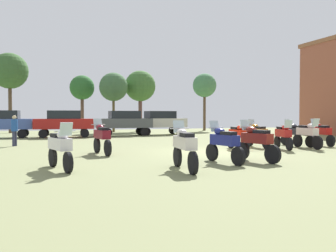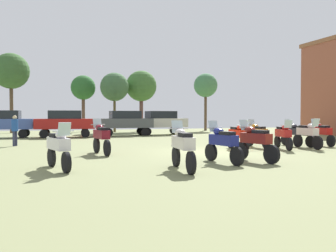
# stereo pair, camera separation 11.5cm
# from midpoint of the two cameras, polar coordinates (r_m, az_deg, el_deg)

# --- Properties ---
(ground_plane) EXTENTS (44.00, 52.00, 0.02)m
(ground_plane) POSITION_cam_midpoint_polar(r_m,az_deg,el_deg) (16.05, 6.67, -4.21)
(ground_plane) COLOR #72784F
(motorcycle_1) EXTENTS (0.62, 2.27, 1.49)m
(motorcycle_1) POSITION_cam_midpoint_polar(r_m,az_deg,el_deg) (10.63, 2.34, -3.21)
(motorcycle_1) COLOR black
(motorcycle_1) RESTS_ON ground
(motorcycle_2) EXTENTS (0.77, 2.11, 1.45)m
(motorcycle_2) POSITION_cam_midpoint_polar(r_m,az_deg,el_deg) (11.19, -17.30, -3.16)
(motorcycle_2) COLOR black
(motorcycle_2) RESTS_ON ground
(motorcycle_3) EXTENTS (0.62, 2.12, 1.45)m
(motorcycle_3) POSITION_cam_midpoint_polar(r_m,az_deg,el_deg) (17.11, 11.06, -1.44)
(motorcycle_3) COLOR black
(motorcycle_3) RESTS_ON ground
(motorcycle_4) EXTENTS (0.66, 2.14, 1.50)m
(motorcycle_4) POSITION_cam_midpoint_polar(r_m,az_deg,el_deg) (15.16, -10.84, -1.75)
(motorcycle_4) COLOR black
(motorcycle_4) RESTS_ON ground
(motorcycle_6) EXTENTS (0.62, 2.15, 1.49)m
(motorcycle_6) POSITION_cam_midpoint_polar(r_m,az_deg,el_deg) (18.94, 21.43, -1.16)
(motorcycle_6) COLOR black
(motorcycle_6) RESTS_ON ground
(motorcycle_8) EXTENTS (0.72, 2.22, 1.44)m
(motorcycle_8) POSITION_cam_midpoint_polar(r_m,az_deg,el_deg) (19.98, 19.96, -1.06)
(motorcycle_8) COLOR black
(motorcycle_8) RESTS_ON ground
(motorcycle_9) EXTENTS (0.66, 2.24, 1.46)m
(motorcycle_9) POSITION_cam_midpoint_polar(r_m,az_deg,el_deg) (20.93, 23.27, -0.95)
(motorcycle_9) COLOR black
(motorcycle_9) RESTS_ON ground
(motorcycle_10) EXTENTS (0.72, 2.10, 1.49)m
(motorcycle_10) POSITION_cam_midpoint_polar(r_m,az_deg,el_deg) (12.98, 13.80, -2.39)
(motorcycle_10) COLOR black
(motorcycle_10) RESTS_ON ground
(motorcycle_11) EXTENTS (0.66, 2.08, 1.46)m
(motorcycle_11) POSITION_cam_midpoint_polar(r_m,az_deg,el_deg) (12.31, 8.75, -2.64)
(motorcycle_11) COLOR black
(motorcycle_11) RESTS_ON ground
(motorcycle_12) EXTENTS (0.62, 2.15, 1.44)m
(motorcycle_12) POSITION_cam_midpoint_polar(r_m,az_deg,el_deg) (18.80, 14.06, -1.18)
(motorcycle_12) COLOR black
(motorcycle_12) RESTS_ON ground
(motorcycle_13) EXTENTS (0.77, 2.05, 1.44)m
(motorcycle_13) POSITION_cam_midpoint_polar(r_m,az_deg,el_deg) (18.03, 17.94, -1.34)
(motorcycle_13) COLOR black
(motorcycle_13) RESTS_ON ground
(car_1) EXTENTS (4.41, 2.09, 2.00)m
(car_1) POSITION_cam_midpoint_polar(r_m,az_deg,el_deg) (28.49, -25.36, 0.61)
(car_1) COLOR black
(car_1) RESTS_ON ground
(car_2) EXTENTS (4.43, 2.15, 2.00)m
(car_2) POSITION_cam_midpoint_polar(r_m,az_deg,el_deg) (27.58, -16.48, 0.67)
(car_2) COLOR black
(car_2) RESTS_ON ground
(car_3) EXTENTS (4.41, 2.08, 2.00)m
(car_3) POSITION_cam_midpoint_polar(r_m,az_deg,el_deg) (29.97, -1.39, 0.83)
(car_3) COLOR black
(car_3) RESTS_ON ground
(car_4) EXTENTS (4.31, 1.82, 2.00)m
(car_4) POSITION_cam_midpoint_polar(r_m,az_deg,el_deg) (28.81, -7.16, 0.78)
(car_4) COLOR black
(car_4) RESTS_ON ground
(person_1) EXTENTS (0.47, 0.47, 1.64)m
(person_1) POSITION_cam_midpoint_polar(r_m,az_deg,el_deg) (20.59, -23.68, -0.34)
(person_1) COLOR #2C2F4A
(person_1) RESTS_ON ground
(tree_1) EXTENTS (2.56, 2.56, 6.17)m
(tree_1) POSITION_cam_midpoint_polar(r_m,az_deg,el_deg) (38.62, 5.83, 6.46)
(tree_1) COLOR #4E3B2A
(tree_1) RESTS_ON ground
(tree_2) EXTENTS (2.78, 2.78, 5.81)m
(tree_2) POSITION_cam_midpoint_polar(r_m,az_deg,el_deg) (35.04, -8.89, 6.21)
(tree_2) COLOR brown
(tree_2) RESTS_ON ground
(tree_4) EXTENTS (3.29, 3.29, 7.39)m
(tree_4) POSITION_cam_midpoint_polar(r_m,az_deg,el_deg) (36.02, -24.26, 8.04)
(tree_4) COLOR #4F3B2A
(tree_4) RESTS_ON ground
(tree_6) EXTENTS (2.43, 2.43, 5.63)m
(tree_6) POSITION_cam_midpoint_polar(r_m,az_deg,el_deg) (36.38, -13.78, 5.94)
(tree_6) COLOR brown
(tree_6) RESTS_ON ground
(tree_7) EXTENTS (3.16, 3.16, 6.25)m
(tree_7) POSITION_cam_midpoint_polar(r_m,az_deg,el_deg) (36.78, -4.60, 6.38)
(tree_7) COLOR brown
(tree_7) RESTS_ON ground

